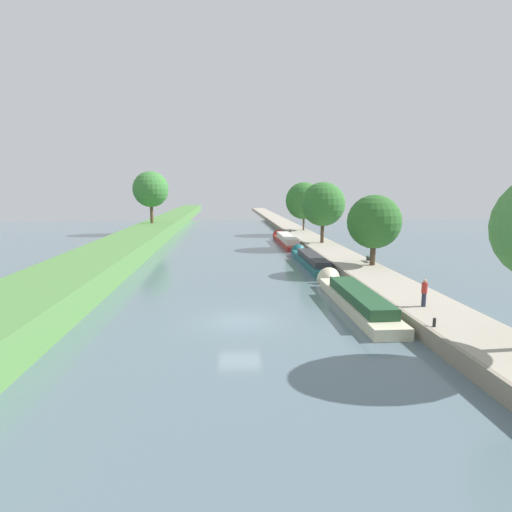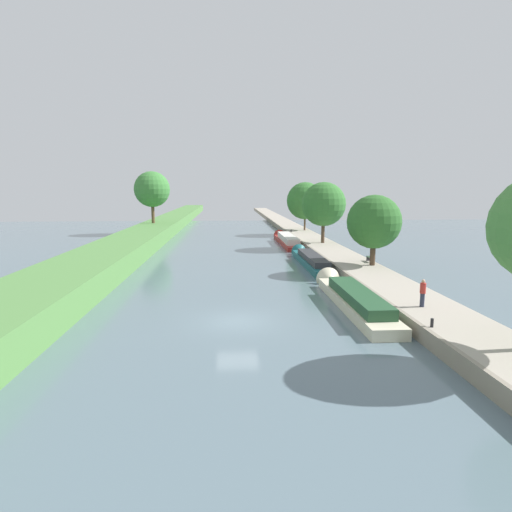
% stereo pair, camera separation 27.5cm
% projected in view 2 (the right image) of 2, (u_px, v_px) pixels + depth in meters
% --- Properties ---
extents(ground_plane, '(160.00, 160.00, 0.00)m').
position_uv_depth(ground_plane, '(237.00, 321.00, 24.83)').
color(ground_plane, slate).
extents(left_grassy_bank, '(6.07, 260.00, 1.98)m').
position_uv_depth(left_grassy_bank, '(19.00, 309.00, 23.83)').
color(left_grassy_bank, '#518442').
rests_on(left_grassy_bank, ground_plane).
extents(right_towpath, '(4.13, 260.00, 0.85)m').
position_uv_depth(right_towpath, '(425.00, 310.00, 25.53)').
color(right_towpath, '#A89E8E').
rests_on(right_towpath, ground_plane).
extents(stone_quay, '(0.25, 260.00, 0.90)m').
position_uv_depth(stone_quay, '(391.00, 311.00, 25.38)').
color(stone_quay, gray).
rests_on(stone_quay, ground_plane).
extents(narrowboat_cream, '(2.08, 13.79, 1.98)m').
position_uv_depth(narrowboat_cream, '(351.00, 297.00, 28.27)').
color(narrowboat_cream, beige).
rests_on(narrowboat_cream, ground_plane).
extents(narrowboat_teal, '(1.85, 14.39, 1.77)m').
position_uv_depth(narrowboat_teal, '(310.00, 260.00, 43.41)').
color(narrowboat_teal, '#195B60').
rests_on(narrowboat_teal, ground_plane).
extents(narrowboat_red, '(2.00, 16.33, 2.05)m').
position_uv_depth(narrowboat_red, '(286.00, 240.00, 59.83)').
color(narrowboat_red, maroon).
rests_on(narrowboat_red, ground_plane).
extents(tree_rightbank_midnear, '(4.87, 4.87, 6.42)m').
position_uv_depth(tree_rightbank_midnear, '(374.00, 222.00, 37.67)').
color(tree_rightbank_midnear, '#4C3828').
rests_on(tree_rightbank_midnear, right_towpath).
extents(tree_rightbank_midfar, '(5.64, 5.64, 7.81)m').
position_uv_depth(tree_rightbank_midfar, '(324.00, 204.00, 53.44)').
color(tree_rightbank_midfar, '#4C3828').
rests_on(tree_rightbank_midfar, right_towpath).
extents(tree_rightbank_far, '(6.21, 6.21, 8.06)m').
position_uv_depth(tree_rightbank_far, '(305.00, 201.00, 69.99)').
color(tree_rightbank_far, brown).
rests_on(tree_rightbank_far, right_towpath).
extents(tree_leftbank_downstream, '(6.02, 6.02, 8.76)m').
position_uv_depth(tree_leftbank_downstream, '(152.00, 189.00, 70.77)').
color(tree_leftbank_downstream, brown).
rests_on(tree_leftbank_downstream, left_grassy_bank).
extents(person_walking, '(0.34, 0.34, 1.66)m').
position_uv_depth(person_walking, '(423.00, 292.00, 24.65)').
color(person_walking, '#282D42').
rests_on(person_walking, right_towpath).
extents(mooring_bollard_near, '(0.16, 0.16, 0.45)m').
position_uv_depth(mooring_bollard_near, '(432.00, 323.00, 21.10)').
color(mooring_bollard_near, black).
rests_on(mooring_bollard_near, right_towpath).
extents(mooring_bollard_far, '(0.16, 0.16, 0.45)m').
position_uv_depth(mooring_bollard_far, '(291.00, 231.00, 67.59)').
color(mooring_bollard_far, black).
rests_on(mooring_bollard_far, right_towpath).
extents(park_bench, '(0.44, 1.50, 0.47)m').
position_uv_depth(park_bench, '(371.00, 258.00, 40.01)').
color(park_bench, '#333338').
rests_on(park_bench, right_towpath).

